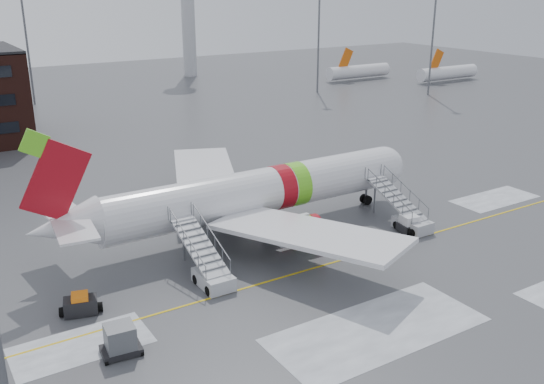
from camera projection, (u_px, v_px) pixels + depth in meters
ground at (350, 251)px, 48.48m from camera, size 260.00×260.00×0.00m
airliner at (250, 194)px, 51.18m from camera, size 35.03×32.97×11.18m
airstair_fwd at (407, 216)px, 52.72m from camera, size 2.05×7.70×3.48m
airstair_aft at (208, 269)px, 43.08m from camera, size 2.05×7.70×3.48m
pushback_tug at (412, 224)px, 52.03m from camera, size 2.89×2.36×1.53m
uld_container at (120, 341)px, 34.75m from camera, size 2.39×1.84×1.84m
baggage_tractor at (81, 305)px, 39.07m from camera, size 2.84×1.76×1.41m
light_mast_far_ne at (319, 19)px, 114.68m from camera, size 1.20×1.20×24.25m
light_mast_far_n at (24, 23)px, 102.39m from camera, size 1.20×1.20×24.25m
light_mast_far_e at (434, 20)px, 111.50m from camera, size 1.20×1.20×24.25m
distant_aircraft at (388, 82)px, 131.09m from camera, size 35.00×18.00×8.00m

